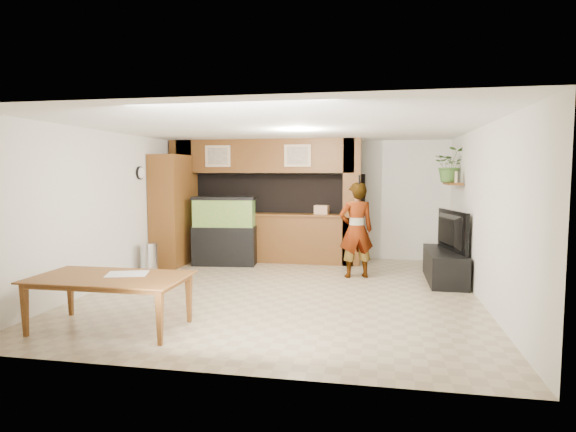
% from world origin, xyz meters
% --- Properties ---
extents(floor, '(6.50, 6.50, 0.00)m').
position_xyz_m(floor, '(0.00, 0.00, 0.00)').
color(floor, tan).
rests_on(floor, ground).
extents(ceiling, '(6.50, 6.50, 0.00)m').
position_xyz_m(ceiling, '(0.00, 0.00, 2.60)').
color(ceiling, white).
rests_on(ceiling, wall_back).
extents(wall_back, '(6.00, 0.00, 6.00)m').
position_xyz_m(wall_back, '(0.00, 3.25, 1.30)').
color(wall_back, silver).
rests_on(wall_back, floor).
extents(wall_left, '(0.00, 6.50, 6.50)m').
position_xyz_m(wall_left, '(-3.00, 0.00, 1.30)').
color(wall_left, silver).
rests_on(wall_left, floor).
extents(wall_right, '(0.00, 6.50, 6.50)m').
position_xyz_m(wall_right, '(3.00, 0.00, 1.30)').
color(wall_right, silver).
rests_on(wall_right, floor).
extents(partition, '(4.20, 0.99, 2.60)m').
position_xyz_m(partition, '(-0.95, 2.64, 1.31)').
color(partition, brown).
rests_on(partition, floor).
extents(wall_clock, '(0.05, 0.25, 0.25)m').
position_xyz_m(wall_clock, '(-2.97, 1.00, 1.90)').
color(wall_clock, black).
rests_on(wall_clock, wall_left).
extents(wall_shelf, '(0.25, 0.90, 0.04)m').
position_xyz_m(wall_shelf, '(2.85, 1.95, 1.70)').
color(wall_shelf, brown).
rests_on(wall_shelf, wall_right).
extents(pantry_cabinet, '(0.57, 0.93, 2.27)m').
position_xyz_m(pantry_cabinet, '(-2.70, 1.75, 1.13)').
color(pantry_cabinet, brown).
rests_on(pantry_cabinet, floor).
extents(trash_can, '(0.32, 0.32, 0.59)m').
position_xyz_m(trash_can, '(-2.73, 0.80, 0.30)').
color(trash_can, '#B2B2B7').
rests_on(trash_can, floor).
extents(aquarium, '(1.28, 0.48, 1.42)m').
position_xyz_m(aquarium, '(-1.62, 1.95, 0.69)').
color(aquarium, black).
rests_on(aquarium, floor).
extents(tv_stand, '(0.60, 1.63, 0.54)m').
position_xyz_m(tv_stand, '(2.65, 1.23, 0.27)').
color(tv_stand, black).
rests_on(tv_stand, floor).
extents(television, '(0.45, 1.23, 0.71)m').
position_xyz_m(television, '(2.65, 1.23, 0.90)').
color(television, black).
rests_on(television, tv_stand).
extents(photo_frame, '(0.04, 0.16, 0.21)m').
position_xyz_m(photo_frame, '(2.85, 1.60, 1.83)').
color(photo_frame, tan).
rests_on(photo_frame, wall_shelf).
extents(potted_plant, '(0.60, 0.52, 0.66)m').
position_xyz_m(potted_plant, '(2.82, 2.13, 2.05)').
color(potted_plant, '#42702D').
rests_on(potted_plant, wall_shelf).
extents(person, '(0.73, 0.60, 1.74)m').
position_xyz_m(person, '(1.10, 1.27, 0.87)').
color(person, tan).
rests_on(person, floor).
extents(microphone, '(0.04, 0.10, 0.17)m').
position_xyz_m(microphone, '(1.15, 1.11, 1.79)').
color(microphone, black).
rests_on(microphone, person).
extents(dining_table, '(1.87, 1.05, 0.65)m').
position_xyz_m(dining_table, '(-1.71, -2.27, 0.33)').
color(dining_table, brown).
rests_on(dining_table, floor).
extents(newspaper_a, '(0.57, 0.49, 0.01)m').
position_xyz_m(newspaper_a, '(-1.56, -2.08, 0.66)').
color(newspaper_a, silver).
rests_on(newspaper_a, dining_table).
extents(counter_box, '(0.31, 0.23, 0.19)m').
position_xyz_m(counter_box, '(0.33, 2.45, 1.13)').
color(counter_box, '#AA7F5C').
rests_on(counter_box, partition).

